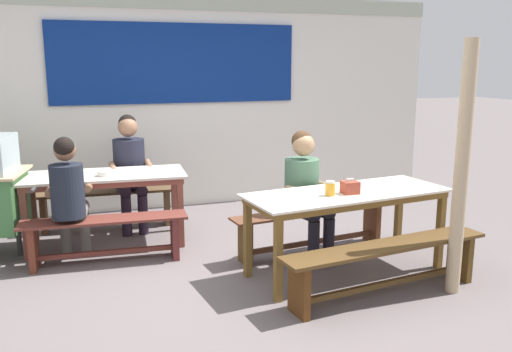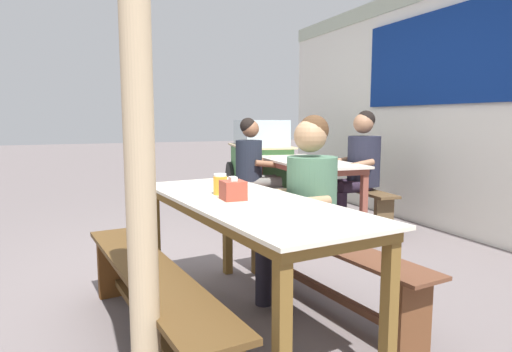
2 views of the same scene
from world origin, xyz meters
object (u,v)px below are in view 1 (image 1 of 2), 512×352
Objects in this scene: bench_far_back at (107,203)px; condiment_jar at (330,188)px; tissue_box at (350,187)px; soup_bowl at (105,173)px; bench_near_back at (313,225)px; person_right_near_table at (305,186)px; wooden_support_post at (462,171)px; bench_near_front at (386,260)px; dining_table_near at (347,200)px; bench_far_front at (106,234)px; dining_table_far at (104,181)px; person_left_back_turned at (69,193)px; person_center_facing at (130,164)px.

bench_far_back is 12.66× the size of condiment_jar.
tissue_box is 0.83× the size of soup_bowl.
tissue_box is at bearing -85.08° from bench_near_back.
person_right_near_table is 0.60m from tissue_box.
wooden_support_post is (0.87, -0.59, 0.22)m from condiment_jar.
wooden_support_post reaches higher than bench_near_front.
wooden_support_post reaches higher than dining_table_near.
tissue_box is (0.18, -0.56, 0.10)m from person_right_near_table.
bench_far_back and bench_far_front have the same top height.
bench_far_front is (-0.04, -0.57, -0.39)m from dining_table_far.
bench_near_front is at bearing -83.04° from dining_table_near.
soup_bowl is 3.39m from wooden_support_post.
dining_table_near is 2.46m from soup_bowl.
bench_near_back is at bearing 94.92° from tissue_box.
person_left_back_turned is at bearing -110.17° from bench_far_back.
person_left_back_turned is (-0.35, -0.48, 0.02)m from dining_table_far.
bench_near_front is at bearing -83.04° from bench_near_back.
person_right_near_table is (-0.26, 1.06, 0.41)m from bench_near_front.
person_right_near_table is (1.79, -1.59, 0.42)m from bench_far_back.
tissue_box is at bearing -38.11° from dining_table_far.
person_center_facing is (-1.52, 1.51, 0.03)m from person_right_near_table.
condiment_jar is (1.77, -2.16, 0.52)m from bench_far_back.
bench_far_front is at bearing 153.93° from tissue_box.
dining_table_far is 2.97m from bench_near_front.
dining_table_near is 1.47× the size of person_center_facing.
dining_table_far is 0.60m from person_center_facing.
bench_far_front is 2.61m from bench_near_front.
person_left_back_turned is 2.60m from tissue_box.
bench_near_front is (0.14, -1.14, 0.02)m from bench_near_back.
bench_far_front is at bearing 151.22° from condiment_jar.
condiment_jar reaches higher than dining_table_far.
dining_table_far is 10.28× the size of soup_bowl.
condiment_jar is 0.78× the size of soup_bowl.
person_left_back_turned is (-0.31, 0.10, 0.41)m from bench_far_front.
tissue_box reaches higher than condiment_jar.
condiment_jar is (1.85, -1.02, 0.53)m from bench_far_front.
person_left_back_turned is 2.43m from condiment_jar.
person_left_back_turned is (-2.37, 1.03, 0.01)m from dining_table_near.
person_left_back_turned is 0.59× the size of wooden_support_post.
person_center_facing is 2.57m from condiment_jar.
wooden_support_post is at bearing -54.15° from person_right_near_table.
soup_bowl is at bearing -92.40° from bench_far_back.
person_center_facing reaches higher than bench_near_front.
soup_bowl reaches higher than bench_near_front.
soup_bowl is (0.05, 0.47, 0.49)m from bench_far_front.
dining_table_near is 1.19× the size of bench_far_back.
dining_table_far is 13.25× the size of condiment_jar.
person_center_facing reaches higher than dining_table_near.
tissue_box is at bearing -36.40° from soup_bowl.
bench_far_front is 0.75× the size of wooden_support_post.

